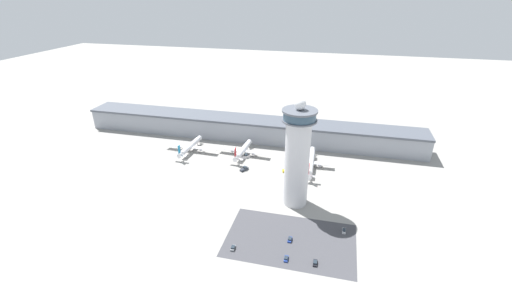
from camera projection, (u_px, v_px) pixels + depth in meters
ground_plane at (220, 179)px, 224.49m from camera, size 1000.00×1000.00×0.00m
terminal_building at (248, 128)px, 281.67m from camera, size 277.34×25.00×17.53m
control_tower at (297, 155)px, 187.46m from camera, size 18.70×18.70×62.95m
parking_lot_surface at (290, 240)px, 170.74m from camera, size 64.00×40.00×0.01m
airplane_gate_alpha at (190, 146)px, 260.48m from camera, size 41.92×35.40×12.48m
airplane_gate_bravo at (243, 150)px, 254.38m from camera, size 39.60×32.76×12.96m
airplane_gate_charlie at (311, 162)px, 237.70m from camera, size 30.58×43.34×13.35m
service_truck_catering at (245, 157)px, 252.29m from camera, size 6.67×6.52×3.12m
service_truck_fuel at (244, 169)px, 235.32m from camera, size 5.37×6.70×2.76m
service_truck_baggage at (288, 171)px, 233.25m from camera, size 8.09×4.41×2.97m
car_navy_sedan at (233, 248)px, 164.80m from camera, size 1.93×4.10×1.57m
car_silver_sedan at (344, 231)px, 176.37m from camera, size 1.94×4.44×1.59m
car_black_suv at (286, 259)px, 158.33m from camera, size 1.89×4.15×1.46m
car_maroon_suv at (290, 239)px, 170.29m from camera, size 1.91×4.22×1.55m
car_red_hatchback at (315, 263)px, 155.89m from camera, size 1.90×4.37×1.46m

